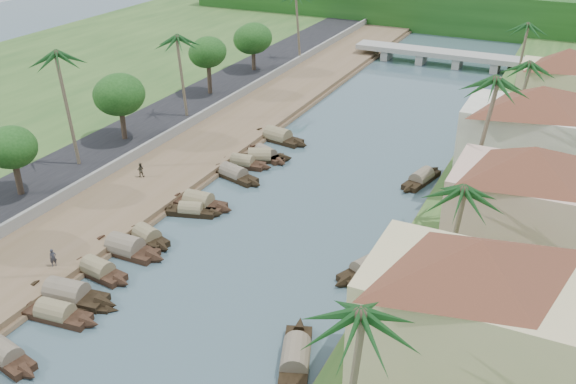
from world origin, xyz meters
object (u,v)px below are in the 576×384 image
at_px(person_near, 53,258).
at_px(sampan_0, 4,354).
at_px(bridge, 440,55).
at_px(building_near, 470,317).

bearing_deg(person_near, sampan_0, -119.50).
relative_size(sampan_0, person_near, 4.88).
bearing_deg(bridge, person_near, -99.88).
height_order(sampan_0, person_near, person_near).
bearing_deg(bridge, sampan_0, -96.00).
height_order(bridge, building_near, building_near).
height_order(building_near, person_near, building_near).
bearing_deg(building_near, sampan_0, -161.85).
relative_size(bridge, building_near, 1.89).
distance_m(bridge, building_near, 76.54).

